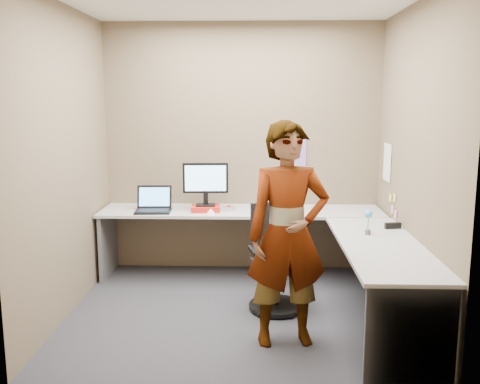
{
  "coord_description": "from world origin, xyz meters",
  "views": [
    {
      "loc": [
        0.16,
        -4.55,
        1.9
      ],
      "look_at": [
        0.01,
        0.25,
        1.05
      ],
      "focal_mm": 40.0,
      "sensor_mm": 36.0,
      "label": 1
    }
  ],
  "objects_px": {
    "desk": "(285,238)",
    "monitor": "(206,180)",
    "person": "(288,235)",
    "office_chair": "(275,267)"
  },
  "relations": [
    {
      "from": "office_chair",
      "to": "person",
      "type": "bearing_deg",
      "value": -97.58
    },
    {
      "from": "desk",
      "to": "monitor",
      "type": "relative_size",
      "value": 6.31
    },
    {
      "from": "office_chair",
      "to": "desk",
      "type": "bearing_deg",
      "value": 56.01
    },
    {
      "from": "person",
      "to": "office_chair",
      "type": "bearing_deg",
      "value": 86.25
    },
    {
      "from": "office_chair",
      "to": "monitor",
      "type": "bearing_deg",
      "value": 117.85
    },
    {
      "from": "desk",
      "to": "person",
      "type": "distance_m",
      "value": 1.01
    },
    {
      "from": "monitor",
      "to": "desk",
      "type": "bearing_deg",
      "value": -36.3
    },
    {
      "from": "monitor",
      "to": "office_chair",
      "type": "xyz_separation_m",
      "value": [
        0.7,
        -0.8,
        -0.67
      ]
    },
    {
      "from": "desk",
      "to": "monitor",
      "type": "xyz_separation_m",
      "value": [
        -0.81,
        0.52,
        0.46
      ]
    },
    {
      "from": "desk",
      "to": "person",
      "type": "bearing_deg",
      "value": -92.03
    }
  ]
}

